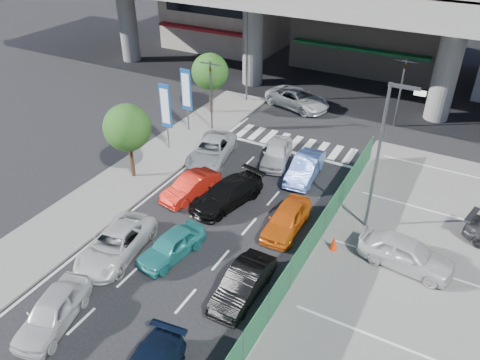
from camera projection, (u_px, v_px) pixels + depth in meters
The scene contains 25 objects.
ground at pixel (193, 250), 23.27m from camera, with size 120.00×120.00×0.00m, color black.
parking_lot at pixel (430, 302), 20.31m from camera, with size 12.00×28.00×0.06m, color slate.
sidewalk_left at pixel (134, 176), 29.04m from camera, with size 4.00×30.00×0.12m, color slate.
fence_run at pixel (301, 259), 21.40m from camera, with size 0.16×22.00×1.80m, color #1F5A35, non-canonical shape.
traffic_light_left at pixel (210, 79), 32.58m from camera, with size 1.60×1.24×5.20m.
traffic_light_right at pixel (403, 76), 33.05m from camera, with size 1.60×1.24×5.20m.
street_lamp_right at pixel (383, 148), 22.28m from camera, with size 1.65×0.22×8.00m.
street_lamp_left at pixel (249, 45), 36.64m from camera, with size 1.65×0.22×8.00m.
signboard_near at pixel (166, 108), 30.47m from camera, with size 0.80×0.14×4.70m.
signboard_far at pixel (186, 92), 32.86m from camera, with size 0.80×0.14×4.70m.
tree_near at pixel (127, 128), 27.26m from camera, with size 2.80×2.80×4.80m.
tree_far at pixel (210, 72), 35.37m from camera, with size 2.80×2.80×4.80m.
van_white_back_left at pixel (53, 311), 19.03m from camera, with size 1.63×4.05×1.38m, color silver.
sedan_white_mid_left at pixel (116, 244), 22.62m from camera, with size 2.23×4.84×1.35m, color silver.
taxi_teal_mid at pixel (172, 245), 22.58m from camera, with size 1.53×3.80×1.29m, color teal.
hatch_black_mid_right at pixel (243, 284), 20.36m from camera, with size 1.42×4.06×1.34m, color black.
taxi_orange_left at pixel (191, 187), 26.98m from camera, with size 1.35×3.87×1.27m, color red.
sedan_black_mid at pixel (227, 194), 26.28m from camera, with size 1.93×4.76×1.38m, color black.
taxi_orange_right at pixel (287, 219), 24.28m from camera, with size 1.63×4.05×1.38m, color #D15810.
wagon_silver_front_left at pixel (212, 150), 30.58m from camera, with size 2.29×4.97×1.38m, color silver.
sedan_white_front_mid at pixel (277, 153), 30.25m from camera, with size 1.63×4.05×1.38m, color silver.
kei_truck_front_right at pixel (305, 168), 28.67m from camera, with size 1.46×4.19×1.38m, color #5170C2.
crossing_wagon_silver at pixel (298, 99), 37.73m from camera, with size 2.47×5.36×1.49m, color silver.
parked_sedan_white at pixel (406, 253), 21.84m from camera, with size 1.78×4.42×1.51m, color silver.
traffic_cone at pixel (334, 243), 23.04m from camera, with size 0.40×0.40×0.78m, color #FF320E.
Camera 1 is at (10.56, -14.52, 15.39)m, focal length 35.00 mm.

